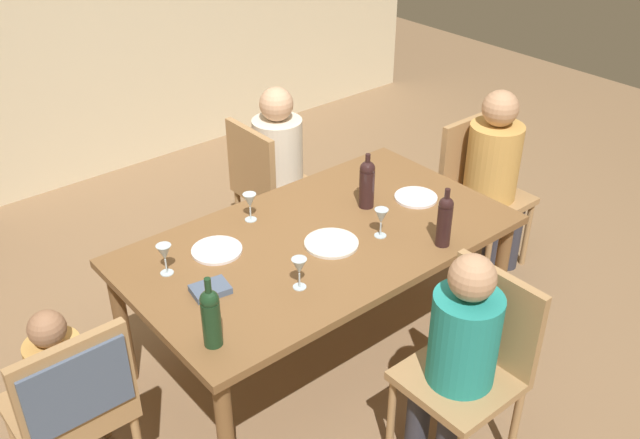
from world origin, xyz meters
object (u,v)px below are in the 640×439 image
Objects in this scene: person_man_bearded at (282,160)px; wine_glass_near_right at (299,267)px; wine_bottle_short_olive at (211,316)px; chair_right_end at (478,183)px; person_woman_host at (495,170)px; dinner_plate_host at (416,197)px; dinner_plate_guest_left at (331,243)px; wine_glass_far at (164,254)px; dining_table at (320,249)px; handbag at (51,417)px; person_child_small at (60,384)px; dinner_plate_guest_right at (217,250)px; chair_far_right at (267,183)px; wine_glass_near_left at (250,202)px; wine_bottle_dark_red at (367,183)px; wine_glass_centre at (381,217)px; chair_left_end at (74,399)px; chair_near at (474,358)px; wine_bottle_tall_green at (445,220)px; person_man_guest at (458,352)px.

person_man_bearded reaches higher than wine_glass_near_right.
chair_right_end is at bearing 10.99° from wine_bottle_short_olive.
dinner_plate_host is (-0.69, -0.01, 0.07)m from person_woman_host.
dinner_plate_guest_left is at bearing -24.50° from person_man_bearded.
person_woman_host reaches higher than wine_glass_far.
dining_table is 12.70× the size of wine_glass_far.
handbag is at bearing -5.66° from chair_right_end.
dinner_plate_guest_right is (0.87, 0.19, 0.17)m from person_child_small.
dining_table is 6.02× the size of wine_bottle_short_olive.
wine_glass_near_left is at bearing -41.87° from chair_far_right.
dinner_plate_guest_right is at bearing 170.71° from wine_bottle_dark_red.
wine_glass_near_left is 0.57m from wine_glass_far.
wine_glass_centre reaches higher than dining_table.
chair_far_right is (0.34, 0.91, -0.12)m from dining_table.
dining_table is at bearing -168.40° from wine_bottle_dark_red.
chair_left_end is at bearing -173.26° from wine_bottle_dark_red.
chair_left_end is 6.17× the size of wine_glass_centre.
person_child_small is (-1.33, 0.02, -0.09)m from dining_table.
wine_bottle_short_olive is at bearing -53.04° from handbag.
wine_bottle_short_olive is 1.20× the size of dinner_plate_guest_left.
wine_bottle_dark_red is 1.15× the size of dinner_plate_guest_left.
chair_near reaches higher than wine_glass_far.
chair_far_right is 6.17× the size of wine_glass_centre.
chair_left_end is at bearing -158.87° from dinner_plate_guest_right.
wine_bottle_dark_red is at bearing 0.59° from chair_right_end.
person_man_bearded is (0.45, 0.91, -0.00)m from dining_table.
chair_near is at bearing -33.48° from person_child_small.
person_child_small is at bearing 145.36° from wine_bottle_short_olive.
dinner_plate_guest_left is (-0.34, -1.00, 0.20)m from chair_far_right.
chair_far_right is at bearing 71.10° from dinner_plate_guest_left.
person_man_bearded is 3.74× the size of wine_bottle_dark_red.
chair_left_end reaches higher than wine_glass_centre.
wine_glass_near_right is (-0.56, -0.08, 0.00)m from wine_glass_centre.
person_woman_host reaches higher than wine_glass_near_right.
wine_bottle_short_olive reaches higher than wine_glass_near_right.
dining_table is at bearing -20.40° from chair_far_right.
chair_far_right is 1.00× the size of chair_left_end.
handbag is at bearing -72.49° from person_man_bearded.
handbag is (-2.65, 0.26, -0.42)m from chair_right_end.
wine_glass_near_right is at bearing 32.35° from chair_near.
dining_table is 6.30× the size of wine_bottle_dark_red.
wine_glass_near_left is 0.33m from dinner_plate_guest_right.
chair_left_end is 1.78m from wine_bottle_tall_green.
person_man_bearded is at bearing -14.68° from person_man_guest.
person_woman_host is 7.73× the size of wine_glass_far.
dinner_plate_guest_right is at bearing 146.54° from dinner_plate_guest_left.
chair_near reaches higher than dinner_plate_guest_right.
chair_right_end is at bearing 1.36° from person_child_small.
person_child_small is (-2.65, -0.06, 0.03)m from chair_right_end.
dining_table is 2.02× the size of person_child_small.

